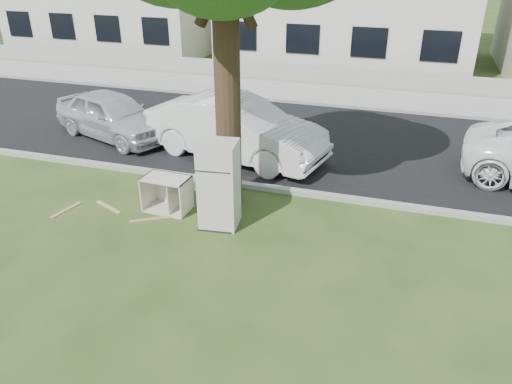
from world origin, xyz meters
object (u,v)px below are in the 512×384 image
(cabinet, at_px, (167,194))
(car_left, at_px, (113,115))
(car_center, at_px, (236,128))
(fridge, at_px, (219,185))

(cabinet, bearing_deg, car_left, 137.37)
(cabinet, height_order, car_left, car_left)
(car_center, distance_m, car_left, 4.01)
(car_left, bearing_deg, fridge, -108.06)
(fridge, relative_size, car_center, 0.37)
(fridge, height_order, car_left, fridge)
(car_center, height_order, car_left, car_center)
(car_center, xyz_separation_m, car_left, (-3.99, 0.38, -0.13))
(fridge, bearing_deg, car_left, 134.69)
(fridge, distance_m, cabinet, 1.44)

